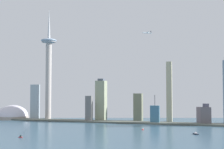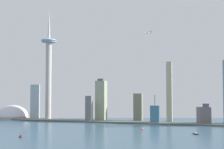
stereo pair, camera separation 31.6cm
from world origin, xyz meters
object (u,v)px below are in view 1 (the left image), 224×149
at_px(skyscraper_7, 89,109).
at_px(skyscraper_8, 26,102).
at_px(boat_4, 21,137).
at_px(skyscraper_0, 206,115).
at_px(skyscraper_1, 202,115).
at_px(skyscraper_5, 138,107).
at_px(airplane, 147,33).
at_px(observation_tower, 49,65).
at_px(skyscraper_10, 169,92).
at_px(boat_1, 196,134).
at_px(skyscraper_4, 101,100).
at_px(stadium_dome, 13,116).
at_px(skyscraper_9, 35,102).
at_px(boat_3, 143,129).
at_px(skyscraper_3, 155,115).

relative_size(skyscraper_7, skyscraper_8, 0.70).
bearing_deg(skyscraper_7, boat_4, -92.80).
xyz_separation_m(skyscraper_0, skyscraper_1, (-11.28, 39.86, -2.64)).
height_order(skyscraper_5, boat_4, skyscraper_5).
distance_m(skyscraper_7, airplane, 256.71).
distance_m(observation_tower, skyscraper_1, 450.41).
distance_m(skyscraper_10, boat_1, 270.89).
bearing_deg(skyscraper_10, skyscraper_1, -9.12).
distance_m(skyscraper_0, skyscraper_10, 124.96).
relative_size(skyscraper_4, airplane, 5.12).
distance_m(stadium_dome, skyscraper_7, 255.73).
bearing_deg(skyscraper_10, stadium_dome, -173.73).
bearing_deg(boat_4, skyscraper_1, 44.70).
bearing_deg(skyscraper_9, skyscraper_10, 7.96).
distance_m(skyscraper_10, boat_3, 222.91).
xyz_separation_m(observation_tower, skyscraper_3, (313.08, -18.77, -135.64)).
relative_size(skyscraper_1, skyscraper_4, 0.35).
relative_size(skyscraper_8, skyscraper_10, 0.61).
height_order(observation_tower, boat_1, observation_tower).
distance_m(skyscraper_4, skyscraper_9, 199.56).
bearing_deg(stadium_dome, skyscraper_1, 3.87).
bearing_deg(skyscraper_5, skyscraper_9, -168.44).
height_order(skyscraper_3, skyscraper_10, skyscraper_10).
bearing_deg(skyscraper_7, observation_tower, 170.05).
relative_size(boat_4, airplane, 0.30).
bearing_deg(stadium_dome, boat_1, -20.00).
bearing_deg(skyscraper_4, skyscraper_10, 11.61).
relative_size(observation_tower, skyscraper_8, 3.22).
relative_size(boat_1, airplane, 0.74).
relative_size(skyscraper_4, skyscraper_10, 0.72).
relative_size(skyscraper_7, airplane, 3.06).
relative_size(skyscraper_1, skyscraper_7, 0.59).
xyz_separation_m(observation_tower, skyscraper_9, (-41.66, -2.17, -107.89)).
relative_size(skyscraper_1, boat_1, 2.43).
bearing_deg(skyscraper_3, skyscraper_1, 26.41).
relative_size(stadium_dome, boat_1, 5.53).
relative_size(skyscraper_8, airplane, 4.37).
bearing_deg(skyscraper_7, skyscraper_3, 1.57).
bearing_deg(skyscraper_0, skyscraper_5, 161.97).
xyz_separation_m(stadium_dome, skyscraper_9, (76.58, -3.09, 42.85)).
height_order(skyscraper_4, skyscraper_10, skyscraper_10).
xyz_separation_m(skyscraper_4, skyscraper_10, (184.63, 37.92, 25.11)).
bearing_deg(airplane, boat_4, 24.61).
bearing_deg(skyscraper_10, observation_tower, -171.44).
bearing_deg(skyscraper_8, skyscraper_9, -42.38).
distance_m(skyscraper_1, boat_4, 478.94).
xyz_separation_m(skyscraper_1, boat_3, (-118.87, -191.29, -19.50)).
height_order(skyscraper_1, skyscraper_9, skyscraper_9).
bearing_deg(skyscraper_7, boat_3, -36.85).
distance_m(stadium_dome, skyscraper_0, 556.71).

